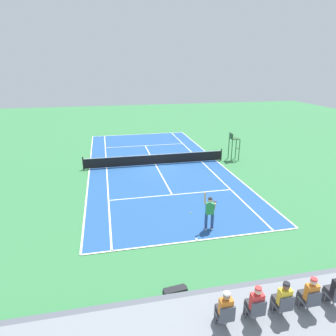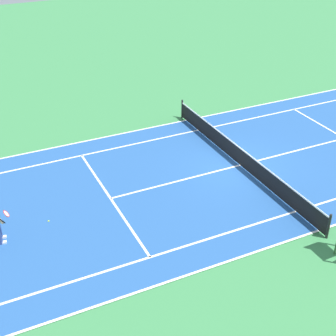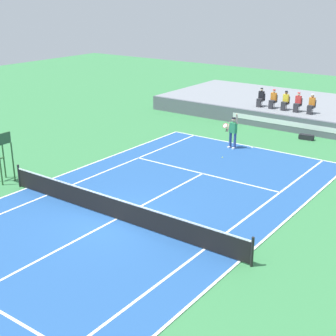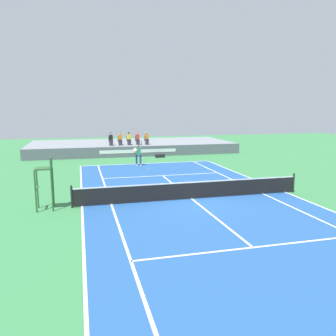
{
  "view_description": "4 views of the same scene",
  "coord_description": "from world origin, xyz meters",
  "px_view_note": "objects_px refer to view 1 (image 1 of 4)",
  "views": [
    {
      "loc": [
        4.03,
        23.81,
        8.12
      ],
      "look_at": [
        -0.27,
        3.85,
        1.0
      ],
      "focal_mm": 31.84,
      "sensor_mm": 36.0,
      "label": 1
    },
    {
      "loc": [
        -16.37,
        11.57,
        11.55
      ],
      "look_at": [
        -0.27,
        3.85,
        1.0
      ],
      "focal_mm": 52.31,
      "sensor_mm": 36.0,
      "label": 2
    },
    {
      "loc": [
        12.03,
        -13.01,
        8.53
      ],
      "look_at": [
        -0.27,
        3.85,
        1.0
      ],
      "focal_mm": 52.54,
      "sensor_mm": 36.0,
      "label": 3
    },
    {
      "loc": [
        -5.45,
        -16.04,
        4.6
      ],
      "look_at": [
        -0.27,
        3.85,
        1.0
      ],
      "focal_mm": 36.24,
      "sensor_mm": 36.0,
      "label": 4
    }
  ],
  "objects_px": {
    "spectator_seated_4": "(224,309)",
    "spectator_seated_0": "(335,290)",
    "umpire_chair": "(234,143)",
    "equipment_bag": "(175,292)",
    "spectator_seated_3": "(255,304)",
    "tennis_player": "(210,212)",
    "spectator_seated_2": "(282,299)",
    "spectator_seated_1": "(309,295)",
    "tennis_ball": "(191,213)"
  },
  "relations": [
    {
      "from": "spectator_seated_4",
      "to": "spectator_seated_0",
      "type": "bearing_deg",
      "value": 180.0
    },
    {
      "from": "umpire_chair",
      "to": "equipment_bag",
      "type": "height_order",
      "value": "umpire_chair"
    },
    {
      "from": "spectator_seated_3",
      "to": "tennis_player",
      "type": "relative_size",
      "value": 0.61
    },
    {
      "from": "spectator_seated_2",
      "to": "umpire_chair",
      "type": "relative_size",
      "value": 0.52
    },
    {
      "from": "spectator_seated_0",
      "to": "tennis_player",
      "type": "relative_size",
      "value": 0.61
    },
    {
      "from": "spectator_seated_3",
      "to": "umpire_chair",
      "type": "bearing_deg",
      "value": -112.17
    },
    {
      "from": "spectator_seated_4",
      "to": "tennis_player",
      "type": "bearing_deg",
      "value": -106.6
    },
    {
      "from": "spectator_seated_0",
      "to": "spectator_seated_2",
      "type": "distance_m",
      "value": 1.79
    },
    {
      "from": "equipment_bag",
      "to": "spectator_seated_0",
      "type": "bearing_deg",
      "value": 149.96
    },
    {
      "from": "tennis_player",
      "to": "equipment_bag",
      "type": "bearing_deg",
      "value": 56.28
    },
    {
      "from": "equipment_bag",
      "to": "umpire_chair",
      "type": "bearing_deg",
      "value": -120.5
    },
    {
      "from": "spectator_seated_2",
      "to": "spectator_seated_3",
      "type": "bearing_deg",
      "value": 0.0
    },
    {
      "from": "tennis_player",
      "to": "umpire_chair",
      "type": "relative_size",
      "value": 0.85
    },
    {
      "from": "spectator_seated_2",
      "to": "spectator_seated_3",
      "type": "distance_m",
      "value": 0.87
    },
    {
      "from": "spectator_seated_3",
      "to": "umpire_chair",
      "type": "distance_m",
      "value": 19.15
    },
    {
      "from": "tennis_player",
      "to": "umpire_chair",
      "type": "height_order",
      "value": "umpire_chair"
    },
    {
      "from": "spectator_seated_1",
      "to": "spectator_seated_3",
      "type": "height_order",
      "value": "same"
    },
    {
      "from": "tennis_player",
      "to": "equipment_bag",
      "type": "height_order",
      "value": "tennis_player"
    },
    {
      "from": "spectator_seated_0",
      "to": "tennis_ball",
      "type": "bearing_deg",
      "value": -76.73
    },
    {
      "from": "spectator_seated_1",
      "to": "spectator_seated_2",
      "type": "relative_size",
      "value": 1.0
    },
    {
      "from": "spectator_seated_1",
      "to": "spectator_seated_2",
      "type": "xyz_separation_m",
      "value": [
        0.88,
        0.0,
        0.0
      ]
    },
    {
      "from": "spectator_seated_1",
      "to": "umpire_chair",
      "type": "height_order",
      "value": "umpire_chair"
    },
    {
      "from": "spectator_seated_3",
      "to": "spectator_seated_0",
      "type": "bearing_deg",
      "value": 180.0
    },
    {
      "from": "spectator_seated_0",
      "to": "equipment_bag",
      "type": "distance_m",
      "value": 5.28
    },
    {
      "from": "spectator_seated_0",
      "to": "equipment_bag",
      "type": "height_order",
      "value": "spectator_seated_0"
    },
    {
      "from": "spectator_seated_1",
      "to": "spectator_seated_4",
      "type": "height_order",
      "value": "same"
    },
    {
      "from": "tennis_player",
      "to": "tennis_ball",
      "type": "bearing_deg",
      "value": -76.59
    },
    {
      "from": "spectator_seated_2",
      "to": "tennis_player",
      "type": "height_order",
      "value": "spectator_seated_2"
    },
    {
      "from": "spectator_seated_4",
      "to": "equipment_bag",
      "type": "bearing_deg",
      "value": -72.61
    },
    {
      "from": "spectator_seated_1",
      "to": "spectator_seated_2",
      "type": "bearing_deg",
      "value": 0.0
    },
    {
      "from": "umpire_chair",
      "to": "spectator_seated_0",
      "type": "bearing_deg",
      "value": 75.57
    },
    {
      "from": "equipment_bag",
      "to": "spectator_seated_4",
      "type": "bearing_deg",
      "value": 107.39
    },
    {
      "from": "spectator_seated_2",
      "to": "umpire_chair",
      "type": "xyz_separation_m",
      "value": [
        -6.35,
        -17.73,
        -0.08
      ]
    },
    {
      "from": "spectator_seated_0",
      "to": "equipment_bag",
      "type": "bearing_deg",
      "value": -30.04
    },
    {
      "from": "tennis_ball",
      "to": "spectator_seated_2",
      "type": "bearing_deg",
      "value": 91.58
    },
    {
      "from": "umpire_chair",
      "to": "equipment_bag",
      "type": "xyz_separation_m",
      "value": [
        8.95,
        15.19,
        -1.4
      ]
    },
    {
      "from": "spectator_seated_0",
      "to": "tennis_ball",
      "type": "relative_size",
      "value": 18.6
    },
    {
      "from": "spectator_seated_1",
      "to": "tennis_ball",
      "type": "height_order",
      "value": "spectator_seated_1"
    },
    {
      "from": "spectator_seated_3",
      "to": "tennis_player",
      "type": "distance_m",
      "value": 6.85
    },
    {
      "from": "spectator_seated_1",
      "to": "tennis_ball",
      "type": "distance_m",
      "value": 8.82
    },
    {
      "from": "tennis_player",
      "to": "umpire_chair",
      "type": "distance_m",
      "value": 12.61
    },
    {
      "from": "spectator_seated_2",
      "to": "tennis_player",
      "type": "distance_m",
      "value": 6.77
    },
    {
      "from": "tennis_ball",
      "to": "spectator_seated_3",
      "type": "bearing_deg",
      "value": 85.79
    },
    {
      "from": "spectator_seated_1",
      "to": "tennis_player",
      "type": "xyz_separation_m",
      "value": [
        0.68,
        -6.74,
        -0.64
      ]
    },
    {
      "from": "spectator_seated_4",
      "to": "tennis_ball",
      "type": "height_order",
      "value": "spectator_seated_4"
    },
    {
      "from": "tennis_player",
      "to": "spectator_seated_1",
      "type": "bearing_deg",
      "value": 95.73
    },
    {
      "from": "spectator_seated_2",
      "to": "spectator_seated_3",
      "type": "relative_size",
      "value": 1.0
    },
    {
      "from": "spectator_seated_0",
      "to": "spectator_seated_3",
      "type": "xyz_separation_m",
      "value": [
        2.66,
        0.0,
        0.0
      ]
    },
    {
      "from": "tennis_ball",
      "to": "equipment_bag",
      "type": "distance_m",
      "value": 6.51
    },
    {
      "from": "spectator_seated_2",
      "to": "tennis_ball",
      "type": "relative_size",
      "value": 18.6
    }
  ]
}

